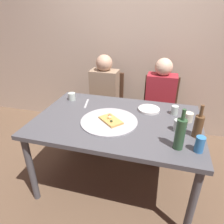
# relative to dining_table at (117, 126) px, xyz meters

# --- Properties ---
(ground_plane) EXTENTS (8.00, 8.00, 0.00)m
(ground_plane) POSITION_rel_dining_table_xyz_m (0.00, 0.00, -0.68)
(ground_plane) COLOR brown
(back_wall) EXTENTS (6.00, 0.10, 2.60)m
(back_wall) POSITION_rel_dining_table_xyz_m (0.00, 1.26, 0.62)
(back_wall) COLOR #BCA893
(back_wall) RESTS_ON ground_plane
(dining_table) EXTENTS (1.52, 1.00, 0.76)m
(dining_table) POSITION_rel_dining_table_xyz_m (0.00, 0.00, 0.00)
(dining_table) COLOR #4C4C51
(dining_table) RESTS_ON ground_plane
(pizza_tray) EXTENTS (0.52, 0.52, 0.01)m
(pizza_tray) POSITION_rel_dining_table_xyz_m (-0.06, -0.07, 0.08)
(pizza_tray) COLOR #ADADB2
(pizza_tray) RESTS_ON dining_table
(pizza_slice_last) EXTENTS (0.25, 0.24, 0.05)m
(pizza_slice_last) POSITION_rel_dining_table_xyz_m (-0.04, -0.07, 0.10)
(pizza_slice_last) COLOR tan
(pizza_slice_last) RESTS_ON pizza_tray
(wine_bottle) EXTENTS (0.07, 0.07, 0.32)m
(wine_bottle) POSITION_rel_dining_table_xyz_m (0.54, -0.31, 0.20)
(wine_bottle) COLOR #2D5133
(wine_bottle) RESTS_ON dining_table
(beer_bottle) EXTENTS (0.07, 0.07, 0.28)m
(beer_bottle) POSITION_rel_dining_table_xyz_m (0.68, -0.11, 0.18)
(beer_bottle) COLOR brown
(beer_bottle) RESTS_ON dining_table
(tumbler_near) EXTENTS (0.08, 0.08, 0.08)m
(tumbler_near) POSITION_rel_dining_table_xyz_m (-0.60, 0.29, 0.12)
(tumbler_near) COLOR #B7C6BC
(tumbler_near) RESTS_ON dining_table
(tumbler_far) EXTENTS (0.07, 0.07, 0.09)m
(tumbler_far) POSITION_rel_dining_table_xyz_m (0.51, 0.24, 0.12)
(tumbler_far) COLOR #B7C6BC
(tumbler_far) RESTS_ON dining_table
(wine_glass) EXTENTS (0.07, 0.07, 0.10)m
(wine_glass) POSITION_rel_dining_table_xyz_m (0.54, -0.06, 0.13)
(wine_glass) COLOR #B7C6BC
(wine_glass) RESTS_ON dining_table
(short_glass) EXTENTS (0.08, 0.08, 0.08)m
(short_glass) POSITION_rel_dining_table_xyz_m (0.64, 0.13, 0.12)
(short_glass) COLOR beige
(short_glass) RESTS_ON dining_table
(soda_can) EXTENTS (0.07, 0.07, 0.12)m
(soda_can) POSITION_rel_dining_table_xyz_m (0.68, -0.31, 0.14)
(soda_can) COLOR #337AC1
(soda_can) RESTS_ON dining_table
(plate_stack) EXTENTS (0.22, 0.22, 0.02)m
(plate_stack) POSITION_rel_dining_table_xyz_m (0.27, 0.26, 0.09)
(plate_stack) COLOR white
(plate_stack) RESTS_ON dining_table
(table_knife) EXTENTS (0.07, 0.22, 0.01)m
(table_knife) POSITION_rel_dining_table_xyz_m (-0.40, 0.24, 0.08)
(table_knife) COLOR #B7B7BC
(table_knife) RESTS_ON dining_table
(chair_left) EXTENTS (0.44, 0.44, 0.90)m
(chair_left) POSITION_rel_dining_table_xyz_m (-0.38, 0.90, -0.17)
(chair_left) COLOR #472D1E
(chair_left) RESTS_ON ground_plane
(chair_right) EXTENTS (0.44, 0.44, 0.90)m
(chair_right) POSITION_rel_dining_table_xyz_m (0.36, 0.90, -0.17)
(chair_right) COLOR #472D1E
(chair_right) RESTS_ON ground_plane
(guest_in_sweater) EXTENTS (0.36, 0.56, 1.17)m
(guest_in_sweater) POSITION_rel_dining_table_xyz_m (-0.38, 0.75, -0.04)
(guest_in_sweater) COLOR #937A60
(guest_in_sweater) RESTS_ON ground_plane
(guest_in_beanie) EXTENTS (0.36, 0.56, 1.17)m
(guest_in_beanie) POSITION_rel_dining_table_xyz_m (0.36, 0.75, -0.04)
(guest_in_beanie) COLOR maroon
(guest_in_beanie) RESTS_ON ground_plane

